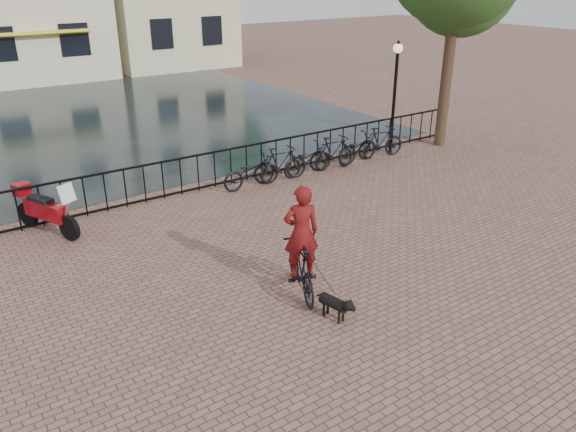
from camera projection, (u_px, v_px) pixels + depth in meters
ground at (394, 348)px, 8.92m from camera, size 100.00×100.00×0.00m
canal_water at (82, 122)px, 21.98m from camera, size 20.00×20.00×0.00m
railing at (181, 177)px, 14.76m from camera, size 20.00×0.05×1.02m
lamp_post at (396, 79)px, 17.41m from camera, size 0.30×0.30×3.45m
cyclist at (301, 247)px, 10.08m from camera, size 1.12×1.87×2.48m
dog at (334, 306)px, 9.58m from camera, size 0.40×0.77×0.50m
motorcycle at (45, 205)px, 12.53m from camera, size 1.19×1.93×1.36m
parked_bike_0 at (251, 172)px, 15.25m from camera, size 1.72×0.61×0.90m
parked_bike_1 at (280, 164)px, 15.72m from camera, size 1.70×0.64×1.00m
parked_bike_2 at (308, 160)px, 16.23m from camera, size 1.74×0.67×0.90m
parked_bike_3 at (333, 152)px, 16.70m from camera, size 1.70×0.61×1.00m
parked_bike_4 at (358, 149)px, 17.21m from camera, size 1.79×0.86×0.90m
parked_bike_5 at (381, 142)px, 17.68m from camera, size 1.71×0.68×1.00m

